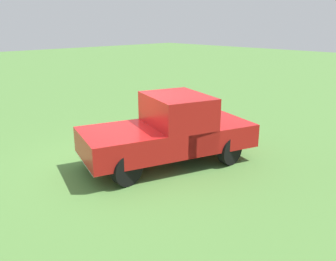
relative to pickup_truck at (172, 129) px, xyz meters
name	(u,v)px	position (x,y,z in m)	size (l,w,h in m)	color
ground_plane	(121,163)	(1.01, -0.88, -0.93)	(80.00, 80.00, 0.00)	#54843D
pickup_truck	(172,129)	(0.00, 0.00, 0.00)	(4.79, 3.09, 1.81)	black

